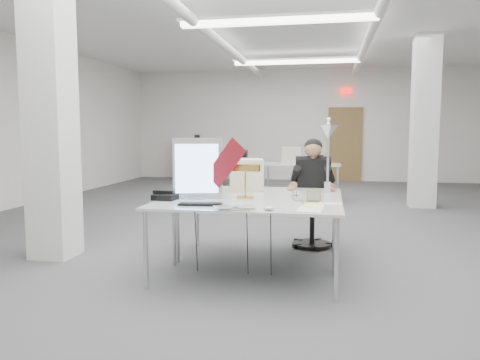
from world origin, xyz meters
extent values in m
cube|color=#4A4A4C|center=(0.00, 0.00, -0.01)|extent=(10.00, 14.00, 0.02)
cube|color=white|center=(0.00, 0.00, 3.21)|extent=(10.00, 14.00, 0.02)
cube|color=white|center=(0.00, 7.01, 1.60)|extent=(10.00, 0.02, 3.20)
cube|color=white|center=(-2.30, -2.00, 1.60)|extent=(0.45, 0.45, 3.20)
cube|color=white|center=(2.50, 2.50, 1.60)|extent=(0.45, 0.45, 3.20)
cube|color=brown|center=(1.20, 6.94, 1.05)|extent=(0.95, 0.08, 2.10)
cube|color=red|center=(1.20, 6.90, 2.55)|extent=(0.32, 0.06, 0.16)
cylinder|color=silver|center=(-1.20, 0.00, 3.02)|extent=(0.16, 13.60, 0.16)
cylinder|color=silver|center=(1.40, 0.00, 3.02)|extent=(0.16, 13.60, 0.16)
cube|color=white|center=(0.00, 0.00, 2.98)|extent=(2.80, 0.14, 0.08)
cube|color=white|center=(0.00, 4.00, 2.98)|extent=(2.80, 0.14, 0.08)
cube|color=silver|center=(0.00, -2.50, 0.74)|extent=(1.80, 0.90, 0.02)
cube|color=silver|center=(0.00, -1.60, 0.74)|extent=(1.80, 0.90, 0.02)
cube|color=silver|center=(0.20, 3.00, 0.74)|extent=(1.60, 0.80, 0.02)
cube|color=silver|center=(-1.80, 5.20, 0.74)|extent=(1.60, 0.80, 0.02)
cube|color=gray|center=(-3.50, 6.65, 0.60)|extent=(0.45, 0.55, 1.20)
cube|color=#B4B4B9|center=(-0.53, -2.27, 1.06)|extent=(0.49, 0.17, 0.61)
cube|color=maroon|center=(-0.23, -2.30, 1.12)|extent=(0.45, 0.18, 0.51)
cube|color=black|center=(-0.39, -2.67, 0.76)|extent=(0.41, 0.18, 0.02)
imported|color=#A5A6AA|center=(-0.01, -2.89, 0.77)|extent=(0.42, 0.34, 0.03)
ellipsoid|color=#BCBCC1|center=(0.27, -2.84, 0.77)|extent=(0.10, 0.07, 0.04)
cube|color=black|center=(-0.82, -2.40, 0.78)|extent=(0.24, 0.22, 0.06)
cube|color=#A48E46|center=(-0.70, -2.13, 0.82)|extent=(0.16, 0.08, 0.12)
cube|color=tan|center=(0.63, -2.24, 0.81)|extent=(0.15, 0.06, 0.11)
cylinder|color=#B9B9BE|center=(0.46, -2.22, 0.81)|extent=(0.11, 0.05, 0.11)
cube|color=white|center=(0.61, -2.73, 0.76)|extent=(0.24, 0.32, 0.01)
cube|color=#FFF998|center=(0.64, -2.52, 0.76)|extent=(0.19, 0.26, 0.01)
cube|color=silver|center=(0.79, -2.38, 0.76)|extent=(0.22, 0.16, 0.01)
cube|color=beige|center=(-0.16, -1.52, 0.93)|extent=(0.44, 0.42, 0.36)
camera|label=1|loc=(0.77, -6.77, 1.43)|focal=35.00mm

